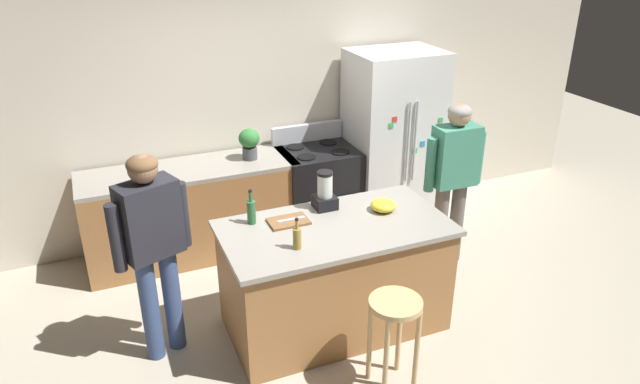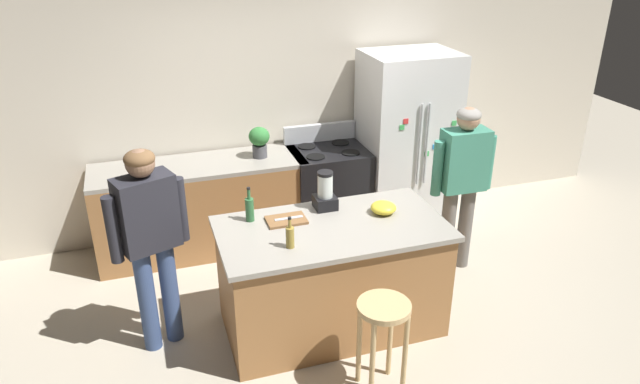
# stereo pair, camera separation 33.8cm
# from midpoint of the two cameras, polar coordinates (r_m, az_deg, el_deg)

# --- Properties ---
(ground_plane) EXTENTS (14.00, 14.00, 0.00)m
(ground_plane) POSITION_cam_midpoint_polar(r_m,az_deg,el_deg) (4.84, -0.64, -12.84)
(ground_plane) COLOR #B2A893
(back_wall) EXTENTS (8.00, 0.10, 2.70)m
(back_wall) POSITION_cam_midpoint_polar(r_m,az_deg,el_deg) (5.91, -7.92, 8.85)
(back_wall) COLOR beige
(back_wall) RESTS_ON ground_plane
(kitchen_island) EXTENTS (1.72, 0.91, 0.90)m
(kitchen_island) POSITION_cam_midpoint_polar(r_m,az_deg,el_deg) (4.58, -0.67, -8.34)
(kitchen_island) COLOR #9E6B3D
(kitchen_island) RESTS_ON ground_plane
(back_counter_run) EXTENTS (2.00, 0.64, 0.90)m
(back_counter_run) POSITION_cam_midpoint_polar(r_m,az_deg,el_deg) (5.72, -14.06, -1.92)
(back_counter_run) COLOR #9E6B3D
(back_counter_run) RESTS_ON ground_plane
(refrigerator) EXTENTS (0.90, 0.73, 1.83)m
(refrigerator) POSITION_cam_midpoint_polar(r_m,az_deg,el_deg) (6.11, 5.57, 5.20)
(refrigerator) COLOR silver
(refrigerator) RESTS_ON ground_plane
(stove_range) EXTENTS (0.76, 0.65, 1.08)m
(stove_range) POSITION_cam_midpoint_polar(r_m,az_deg,el_deg) (5.97, -1.87, 0.18)
(stove_range) COLOR black
(stove_range) RESTS_ON ground_plane
(person_by_island_left) EXTENTS (0.58, 0.34, 1.60)m
(person_by_island_left) POSITION_cam_midpoint_polar(r_m,az_deg,el_deg) (4.25, -18.35, -4.48)
(person_by_island_left) COLOR #384C7A
(person_by_island_left) RESTS_ON ground_plane
(person_by_sink_right) EXTENTS (0.59, 0.23, 1.56)m
(person_by_sink_right) POSITION_cam_midpoint_polar(r_m,az_deg,el_deg) (5.32, 11.24, 2.07)
(person_by_sink_right) COLOR #66605B
(person_by_sink_right) RESTS_ON ground_plane
(bar_stool) EXTENTS (0.36, 0.36, 0.71)m
(bar_stool) POSITION_cam_midpoint_polar(r_m,az_deg,el_deg) (3.98, 4.86, -12.58)
(bar_stool) COLOR tan
(bar_stool) RESTS_ON ground_plane
(potted_plant) EXTENTS (0.20, 0.20, 0.30)m
(potted_plant) POSITION_cam_midpoint_polar(r_m,az_deg,el_deg) (5.57, -8.70, 4.86)
(potted_plant) COLOR #4C4C51
(potted_plant) RESTS_ON back_counter_run
(blender_appliance) EXTENTS (0.17, 0.17, 0.31)m
(blender_appliance) POSITION_cam_midpoint_polar(r_m,az_deg,el_deg) (4.56, -1.64, -0.12)
(blender_appliance) COLOR black
(blender_appliance) RESTS_ON kitchen_island
(bottle_olive_oil) EXTENTS (0.07, 0.07, 0.28)m
(bottle_olive_oil) POSITION_cam_midpoint_polar(r_m,az_deg,el_deg) (4.39, -8.96, -1.91)
(bottle_olive_oil) COLOR #2D6638
(bottle_olive_oil) RESTS_ON kitchen_island
(bottle_vinegar) EXTENTS (0.06, 0.06, 0.24)m
(bottle_vinegar) POSITION_cam_midpoint_polar(r_m,az_deg,el_deg) (4.03, -4.68, -4.52)
(bottle_vinegar) COLOR olive
(bottle_vinegar) RESTS_ON kitchen_island
(mixing_bowl) EXTENTS (0.20, 0.20, 0.09)m
(mixing_bowl) POSITION_cam_midpoint_polar(r_m,az_deg,el_deg) (4.56, 4.14, -1.35)
(mixing_bowl) COLOR yellow
(mixing_bowl) RESTS_ON kitchen_island
(cutting_board) EXTENTS (0.30, 0.20, 0.02)m
(cutting_board) POSITION_cam_midpoint_polar(r_m,az_deg,el_deg) (4.41, -5.31, -2.92)
(cutting_board) COLOR brown
(cutting_board) RESTS_ON kitchen_island
(chef_knife) EXTENTS (0.22, 0.03, 0.01)m
(chef_knife) POSITION_cam_midpoint_polar(r_m,az_deg,el_deg) (4.41, -5.07, -2.73)
(chef_knife) COLOR #B7BABF
(chef_knife) RESTS_ON cutting_board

